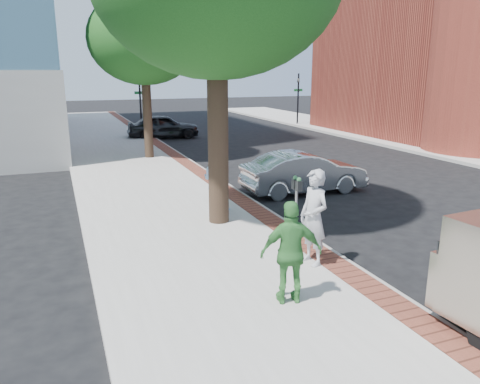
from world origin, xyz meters
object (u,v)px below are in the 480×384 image
person_officer (217,180)px  bg_car (163,126)px  person_gray (314,218)px  person_green (291,253)px  parking_meter (297,194)px  sedan_silver (304,173)px

person_officer → bg_car: 16.13m
person_gray → person_officer: 4.36m
person_green → bg_car: (2.58, 21.62, -0.31)m
person_green → bg_car: 21.78m
parking_meter → bg_car: 18.84m
person_gray → bg_car: size_ratio=0.46×
parking_meter → person_gray: (-0.42, -1.51, -0.08)m
person_green → sedan_silver: person_green is taller
parking_meter → person_green: size_ratio=0.83×
person_gray → parking_meter: bearing=155.4°
person_officer → person_green: bearing=135.8°
person_gray → person_officer: size_ratio=1.13×
sedan_silver → bg_car: 14.76m
bg_car → person_gray: bearing=179.7°
person_green → person_gray: bearing=-118.3°
person_gray → person_officer: (-0.60, 4.32, -0.12)m
sedan_silver → person_green: bearing=149.3°
person_gray → person_officer: bearing=178.7°
parking_meter → person_gray: bearing=-105.5°
parking_meter → person_gray: 1.57m
person_gray → person_green: size_ratio=1.10×
parking_meter → person_green: 3.25m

